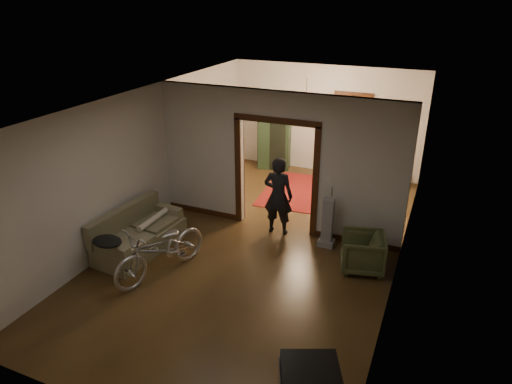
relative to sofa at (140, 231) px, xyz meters
The scene contains 22 objects.
floor 2.32m from the sofa, 29.67° to the left, with size 5.00×8.50×0.01m, color #342310.
ceiling 3.30m from the sofa, 29.67° to the left, with size 5.00×8.50×0.01m, color white.
wall_back 5.82m from the sofa, 69.77° to the left, with size 5.00×0.02×2.80m, color beige.
wall_left 1.59m from the sofa, 114.65° to the left, with size 0.02×8.50×2.80m, color beige.
wall_right 4.73m from the sofa, 14.14° to the left, with size 0.02×8.50×2.80m, color beige.
partition_wall 2.90m from the sofa, 43.48° to the left, with size 5.00×0.14×2.80m, color beige.
door_casing 2.82m from the sofa, 43.48° to the left, with size 1.74×0.20×2.32m, color #341A0C.
far_window 6.08m from the sofa, 63.33° to the left, with size 0.98×0.06×1.28m, color black.
chandelier 4.57m from the sofa, 61.36° to the left, with size 0.24×0.24×0.24m, color #FFE0A5.
light_switch 3.63m from the sofa, 30.75° to the left, with size 0.08×0.01×0.12m, color silver.
sofa is the anchor object (origin of this frame).
rolled_paper 0.34m from the sofa, 71.57° to the left, with size 0.11×0.11×0.88m, color beige.
jacket 0.95m from the sofa, 86.86° to the right, with size 0.53×0.39×0.15m, color black.
bicycle 0.97m from the sofa, 32.11° to the right, with size 0.64×1.84×0.97m, color silver.
armchair 4.04m from the sofa, 14.25° to the left, with size 0.71×0.73×0.67m, color #454C2A.
vacuum 3.50m from the sofa, 25.95° to the left, with size 0.30×0.24×0.98m, color gray.
person 2.70m from the sofa, 38.34° to the left, with size 0.58×0.38×1.60m, color black.
oriental_rug 4.24m from the sofa, 63.31° to the left, with size 1.72×2.25×0.02m, color maroon.
locker 5.15m from the sofa, 82.08° to the left, with size 0.83×0.46×1.66m, color #213822.
globe 5.35m from the sofa, 82.08° to the left, with size 0.26×0.26×0.26m, color #1E5972.
desk 5.75m from the sofa, 58.09° to the left, with size 1.11×0.62×0.82m, color black.
desk_chair 5.14m from the sofa, 61.58° to the left, with size 0.37×0.37×0.83m, color black.
Camera 1 is at (2.90, -7.09, 4.46)m, focal length 32.00 mm.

